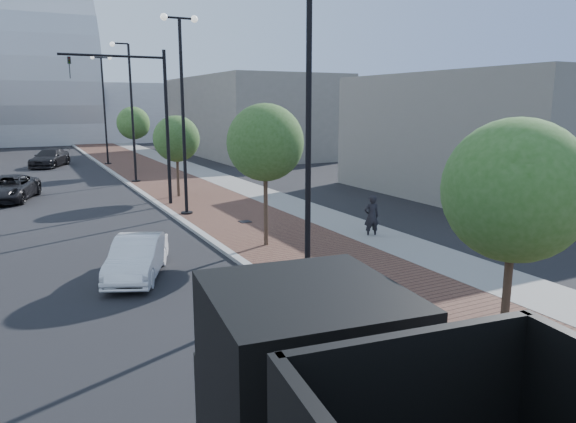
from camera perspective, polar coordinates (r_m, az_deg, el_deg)
name	(u,v)px	position (r m, az deg, el deg)	size (l,w,h in m)	color
sidewalk	(158,170)	(44.14, -13.80, 4.32)	(7.00, 140.00, 0.12)	#4C2D23
concrete_strip	(190,168)	(44.82, -10.44, 4.58)	(2.40, 140.00, 0.13)	slate
curb	(112,173)	(43.48, -18.30, 3.98)	(0.30, 140.00, 0.14)	gray
white_sedan	(137,257)	(17.30, -15.88, -4.75)	(1.36, 3.89, 1.28)	silver
dark_car_mid	(9,188)	(33.46, -27.75, 2.20)	(2.32, 5.02, 1.40)	black
dark_car_far	(50,158)	(49.99, -24.16, 5.26)	(2.11, 5.18, 1.50)	black
pedestrian	(371,217)	(21.64, 8.94, -0.54)	(0.64, 0.42, 1.77)	black
streetlight_1	(305,142)	(14.49, 1.81, 7.50)	(1.44, 0.56, 9.21)	black
streetlight_2	(183,115)	(25.67, -11.19, 10.12)	(1.72, 0.56, 9.28)	black
streetlight_3	(131,119)	(37.34, -16.50, 9.52)	(1.44, 0.56, 9.21)	black
streetlight_4	(104,109)	(49.18, -19.07, 10.30)	(1.72, 0.56, 9.28)	black
traffic_mast	(149,111)	(28.35, -14.68, 10.41)	(5.09, 0.20, 8.00)	black
tree_0	(516,191)	(10.65, 23.26, 2.06)	(2.67, 2.67, 5.13)	#382619
tree_1	(266,143)	(19.52, -2.37, 7.38)	(2.82, 2.82, 5.37)	#382619
tree_2	(177,139)	(30.85, -11.80, 7.63)	(2.61, 2.60, 4.69)	#382619
tree_3	(134,123)	(42.50, -16.20, 9.08)	(2.50, 2.47, 5.11)	#382619
convention_center	(45,99)	(87.78, -24.58, 10.96)	(50.00, 30.00, 50.00)	#9EA1A8
commercial_block_ne	(251,116)	(57.28, -3.98, 10.17)	(12.00, 22.00, 8.00)	slate
commercial_block_e	(485,136)	(33.42, 20.33, 7.65)	(10.00, 16.00, 7.00)	slate
utility_cover_1	(402,301)	(14.84, 12.09, -9.38)	(0.50, 0.50, 0.02)	black
utility_cover_2	(245,222)	(23.99, -4.63, -1.09)	(0.50, 0.50, 0.02)	black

